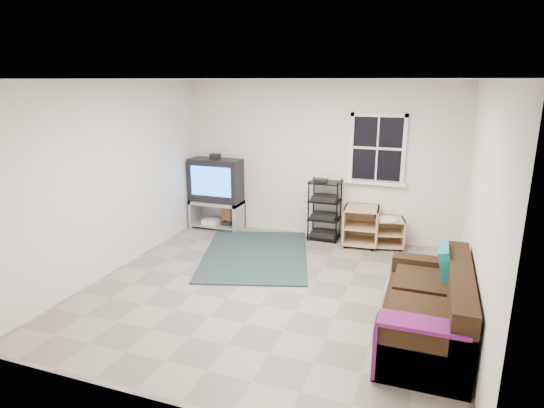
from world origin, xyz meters
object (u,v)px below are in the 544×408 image
at_px(tv_unit, 216,188).
at_px(sofa, 429,312).
at_px(side_table_left, 361,224).
at_px(side_table_right, 389,230).
at_px(av_rack, 325,214).

bearing_deg(tv_unit, sofa, -34.92).
height_order(side_table_left, side_table_right, side_table_left).
bearing_deg(tv_unit, av_rack, 1.37).
xyz_separation_m(av_rack, side_table_left, (0.62, -0.04, -0.11)).
height_order(side_table_right, sofa, sofa).
relative_size(tv_unit, sofa, 0.73).
bearing_deg(side_table_left, side_table_right, 3.71).
bearing_deg(av_rack, sofa, -56.69).
distance_m(av_rack, side_table_right, 1.07).
distance_m(tv_unit, side_table_right, 3.05).
distance_m(tv_unit, side_table_left, 2.61).
xyz_separation_m(av_rack, sofa, (1.72, -2.62, -0.14)).
xyz_separation_m(side_table_left, side_table_right, (0.44, 0.03, -0.06)).
bearing_deg(av_rack, side_table_right, -0.59).
bearing_deg(sofa, side_table_right, 104.37).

